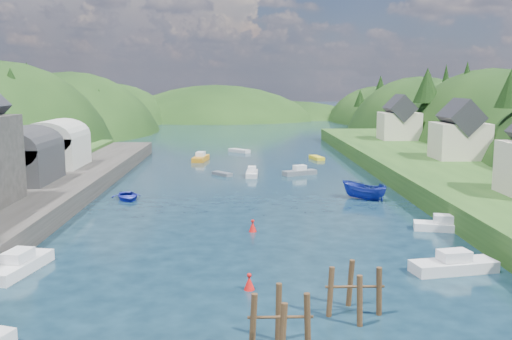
{
  "coord_description": "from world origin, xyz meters",
  "views": [
    {
      "loc": [
        -1.62,
        -30.33,
        13.05
      ],
      "look_at": [
        0.0,
        28.0,
        4.0
      ],
      "focal_mm": 40.0,
      "sensor_mm": 36.0,
      "label": 1
    }
  ],
  "objects_px": {
    "piling_cluster_near": "(280,328)",
    "channel_buoy_far": "(253,226)",
    "piling_cluster_far": "(355,296)",
    "channel_buoy_near": "(249,282)"
  },
  "relations": [
    {
      "from": "piling_cluster_near",
      "to": "channel_buoy_far",
      "type": "height_order",
      "value": "piling_cluster_near"
    },
    {
      "from": "piling_cluster_far",
      "to": "channel_buoy_far",
      "type": "bearing_deg",
      "value": 106.1
    },
    {
      "from": "piling_cluster_far",
      "to": "channel_buoy_far",
      "type": "height_order",
      "value": "piling_cluster_far"
    },
    {
      "from": "piling_cluster_far",
      "to": "channel_buoy_far",
      "type": "relative_size",
      "value": 3.13
    },
    {
      "from": "piling_cluster_near",
      "to": "channel_buoy_far",
      "type": "xyz_separation_m",
      "value": [
        -0.83,
        22.74,
        -0.78
      ]
    },
    {
      "from": "piling_cluster_far",
      "to": "piling_cluster_near",
      "type": "bearing_deg",
      "value": -136.01
    },
    {
      "from": "piling_cluster_near",
      "to": "channel_buoy_far",
      "type": "distance_m",
      "value": 22.77
    },
    {
      "from": "piling_cluster_far",
      "to": "channel_buoy_near",
      "type": "bearing_deg",
      "value": 144.2
    },
    {
      "from": "channel_buoy_near",
      "to": "channel_buoy_far",
      "type": "bearing_deg",
      "value": 87.84
    },
    {
      "from": "piling_cluster_near",
      "to": "piling_cluster_far",
      "type": "height_order",
      "value": "piling_cluster_near"
    }
  ]
}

